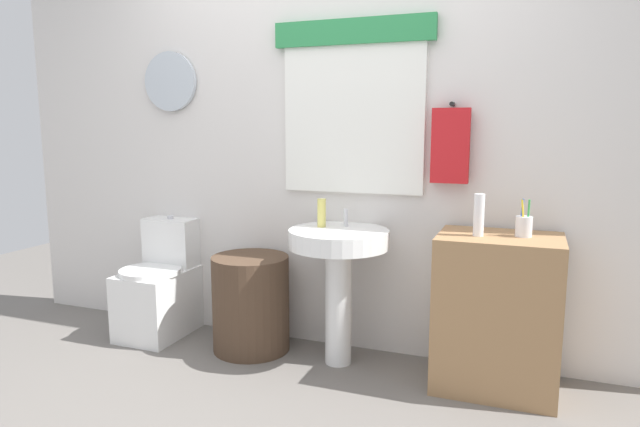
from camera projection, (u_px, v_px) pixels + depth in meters
back_wall at (329, 131)px, 3.32m from camera, size 4.40×0.18×2.60m
toilet at (160, 290)px, 3.60m from camera, size 0.38×0.51×0.75m
laundry_hamper at (251, 303)px, 3.34m from camera, size 0.46×0.46×0.57m
pedestal_sink at (339, 261)px, 3.09m from camera, size 0.56×0.56×0.77m
faucet at (346, 217)px, 3.17m from camera, size 0.03×0.03×0.10m
wooden_cabinet at (497, 313)px, 2.83m from camera, size 0.60×0.44×0.80m
soap_bottle at (322, 213)px, 3.14m from camera, size 0.05×0.05×0.16m
lotion_bottle at (479, 215)px, 2.75m from camera, size 0.05×0.05×0.21m
toothbrush_cup at (524, 226)px, 2.74m from camera, size 0.08×0.08×0.19m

